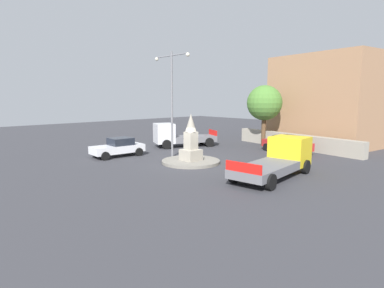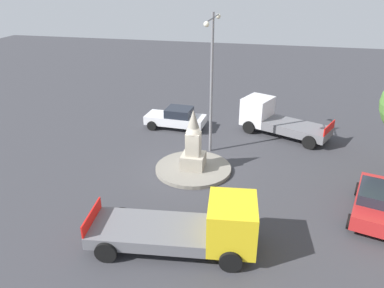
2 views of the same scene
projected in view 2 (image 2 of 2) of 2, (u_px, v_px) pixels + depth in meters
name	position (u px, v px, depth m)	size (l,w,h in m)	color
ground_plane	(193.00, 170.00, 20.42)	(80.00, 80.00, 0.00)	#38383D
traffic_island	(193.00, 169.00, 20.38)	(4.08, 4.08, 0.20)	gray
monument	(193.00, 144.00, 19.78)	(1.21, 1.21, 3.26)	#9E9687
streetlamp	(212.00, 71.00, 20.62)	(3.87, 0.28, 7.92)	slate
car_red_far_side	(379.00, 202.00, 16.27)	(4.50, 2.92, 1.43)	#B22323
car_white_parked_right	(176.00, 118.00, 25.64)	(2.08, 4.10, 1.45)	silver
truck_white_parked_left	(275.00, 119.00, 24.72)	(4.09, 6.00, 2.20)	silver
truck_yellow_waiting	(195.00, 227.00, 14.27)	(3.00, 6.54, 2.17)	yellow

